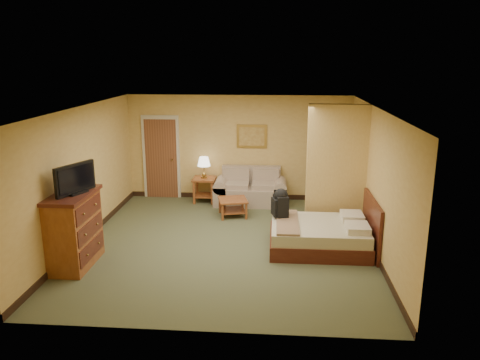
# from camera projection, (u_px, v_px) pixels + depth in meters

# --- Properties ---
(floor) EXTENTS (6.00, 6.00, 0.00)m
(floor) POSITION_uv_depth(u_px,v_px,m) (226.00, 243.00, 9.03)
(floor) COLOR #4E5537
(floor) RESTS_ON ground
(ceiling) EXTENTS (6.00, 6.00, 0.00)m
(ceiling) POSITION_uv_depth(u_px,v_px,m) (225.00, 108.00, 8.37)
(ceiling) COLOR white
(ceiling) RESTS_ON back_wall
(back_wall) EXTENTS (5.50, 0.02, 2.60)m
(back_wall) POSITION_uv_depth(u_px,v_px,m) (238.00, 148.00, 11.59)
(back_wall) COLOR tan
(back_wall) RESTS_ON floor
(left_wall) EXTENTS (0.02, 6.00, 2.60)m
(left_wall) POSITION_uv_depth(u_px,v_px,m) (82.00, 176.00, 8.90)
(left_wall) COLOR tan
(left_wall) RESTS_ON floor
(right_wall) EXTENTS (0.02, 6.00, 2.60)m
(right_wall) POSITION_uv_depth(u_px,v_px,m) (376.00, 181.00, 8.50)
(right_wall) COLOR tan
(right_wall) RESTS_ON floor
(partition) EXTENTS (1.20, 0.15, 2.60)m
(partition) POSITION_uv_depth(u_px,v_px,m) (336.00, 169.00, 9.43)
(partition) COLOR tan
(partition) RESTS_ON floor
(door) EXTENTS (0.94, 0.16, 2.10)m
(door) POSITION_uv_depth(u_px,v_px,m) (161.00, 158.00, 11.77)
(door) COLOR beige
(door) RESTS_ON floor
(baseboard) EXTENTS (5.50, 0.02, 0.12)m
(baseboard) POSITION_uv_depth(u_px,v_px,m) (238.00, 196.00, 11.90)
(baseboard) COLOR black
(baseboard) RESTS_ON floor
(loveseat) EXTENTS (1.76, 0.82, 0.89)m
(loveseat) POSITION_uv_depth(u_px,v_px,m) (251.00, 192.00, 11.42)
(loveseat) COLOR tan
(loveseat) RESTS_ON floor
(side_table) EXTENTS (0.55, 0.55, 0.61)m
(side_table) POSITION_uv_depth(u_px,v_px,m) (204.00, 186.00, 11.55)
(side_table) COLOR brown
(side_table) RESTS_ON floor
(table_lamp) EXTENTS (0.32, 0.32, 0.53)m
(table_lamp) POSITION_uv_depth(u_px,v_px,m) (204.00, 162.00, 11.39)
(table_lamp) COLOR #A6823D
(table_lamp) RESTS_ON side_table
(coffee_table) EXTENTS (0.74, 0.74, 0.40)m
(coffee_table) POSITION_uv_depth(u_px,v_px,m) (233.00, 204.00, 10.52)
(coffee_table) COLOR brown
(coffee_table) RESTS_ON floor
(wall_picture) EXTENTS (0.74, 0.04, 0.58)m
(wall_picture) POSITION_uv_depth(u_px,v_px,m) (252.00, 136.00, 11.47)
(wall_picture) COLOR #B78E3F
(wall_picture) RESTS_ON back_wall
(dresser) EXTENTS (0.64, 1.21, 1.29)m
(dresser) POSITION_uv_depth(u_px,v_px,m) (74.00, 229.00, 7.94)
(dresser) COLOR brown
(dresser) RESTS_ON floor
(tv) EXTENTS (0.38, 0.79, 0.51)m
(tv) POSITION_uv_depth(u_px,v_px,m) (75.00, 180.00, 7.71)
(tv) COLOR black
(tv) RESTS_ON dresser
(bed) EXTENTS (1.89, 1.53, 0.99)m
(bed) POSITION_uv_depth(u_px,v_px,m) (323.00, 235.00, 8.73)
(bed) COLOR #461910
(bed) RESTS_ON floor
(backpack) EXTENTS (0.31, 0.39, 0.58)m
(backpack) POSITION_uv_depth(u_px,v_px,m) (281.00, 202.00, 8.95)
(backpack) COLOR black
(backpack) RESTS_ON bed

